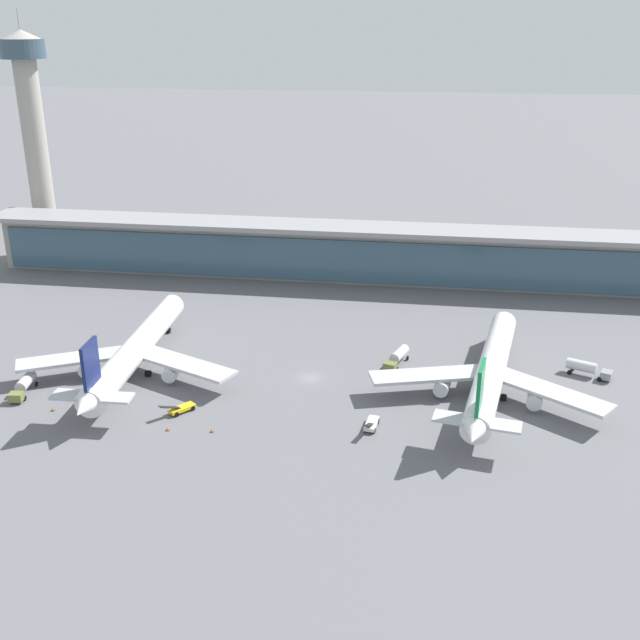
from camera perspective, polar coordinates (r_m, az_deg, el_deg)
ground_plane at (r=147.98m, az=-0.74°, el=-4.33°), size 1200.00×1200.00×0.00m
airliner_left_stand at (r=152.46m, az=-13.67°, el=-2.21°), size 43.47×56.46×15.05m
airliner_centre_stand at (r=143.00m, az=12.66°, el=-3.77°), size 42.89×56.35×15.05m
service_truck_near_nose_olive at (r=151.63m, az=-21.28°, el=-4.55°), size 3.46×8.82×2.95m
service_truck_under_wing_white at (r=130.74m, az=3.86°, el=-7.75°), size 2.42×6.92×2.70m
service_truck_mid_apron_yellow at (r=137.45m, az=-10.36°, el=-6.52°), size 5.37×6.11×2.70m
service_truck_by_tail_grey at (r=156.75m, az=19.34°, el=-3.41°), size 8.78×5.52×2.95m
service_truck_on_taxiway_olive at (r=153.44m, az=5.80°, el=-2.75°), size 4.93×8.87×2.95m
terminal_building at (r=200.14m, az=1.96°, el=5.15°), size 191.60×12.80×15.20m
control_tower at (r=232.10m, az=-20.66°, el=13.37°), size 12.00×12.00×66.83m
safety_cone_alpha at (r=130.79m, az=-8.10°, el=-8.18°), size 0.62×0.62×0.70m
safety_cone_bravo at (r=144.07m, az=-19.37°, el=-6.31°), size 0.62×0.62×0.70m
safety_cone_charlie at (r=141.75m, az=-17.32°, el=-6.52°), size 0.62×0.62×0.70m
safety_cone_echo at (r=132.51m, az=-11.33°, el=-7.98°), size 0.62×0.62×0.70m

